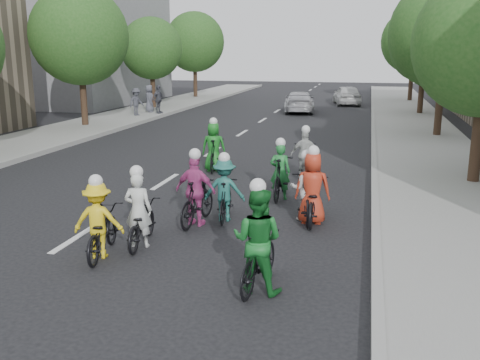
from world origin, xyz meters
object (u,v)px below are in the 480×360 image
at_px(cyclist_6, 306,195).
at_px(cyclist_9, 214,151).
at_px(cyclist_3, 197,197).
at_px(cyclist_8, 305,160).
at_px(cyclist_1, 258,248).
at_px(follow_car_lead, 299,102).
at_px(cyclist_4, 312,196).
at_px(spectator_1, 158,99).
at_px(cyclist_7, 225,194).
at_px(spectator_2, 149,99).
at_px(cyclist_5, 280,176).
at_px(cyclist_0, 140,219).
at_px(cyclist_2, 100,227).
at_px(follow_car_trail, 347,95).
at_px(spectator_0, 136,102).

relative_size(cyclist_6, cyclist_9, 1.06).
distance_m(cyclist_3, cyclist_8, 5.34).
xyz_separation_m(cyclist_1, follow_car_lead, (-2.70, 26.19, -0.05)).
bearing_deg(cyclist_4, spectator_1, -61.00).
bearing_deg(cyclist_4, cyclist_8, -83.21).
height_order(cyclist_6, cyclist_7, cyclist_6).
bearing_deg(spectator_2, cyclist_6, -172.31).
distance_m(cyclist_1, cyclist_9, 8.99).
xyz_separation_m(cyclist_1, spectator_1, (-10.66, 22.28, 0.28)).
relative_size(cyclist_3, cyclist_9, 0.97).
height_order(cyclist_8, follow_car_lead, cyclist_8).
relative_size(cyclist_5, cyclist_7, 1.15).
distance_m(cyclist_5, spectator_1, 19.52).
distance_m(cyclist_8, follow_car_lead, 18.37).
xyz_separation_m(cyclist_0, spectator_2, (-8.77, 21.32, 0.44)).
xyz_separation_m(cyclist_2, cyclist_9, (0.00, 7.67, 0.06)).
distance_m(follow_car_trail, spectator_1, 14.38).
bearing_deg(spectator_2, spectator_0, 154.42).
bearing_deg(cyclist_5, spectator_2, -57.03).
bearing_deg(cyclist_9, cyclist_2, 82.34).
relative_size(cyclist_0, follow_car_lead, 0.38).
xyz_separation_m(cyclist_7, follow_car_lead, (-1.22, 22.73, 0.04)).
distance_m(cyclist_1, cyclist_3, 3.58).
xyz_separation_m(cyclist_0, cyclist_8, (2.50, 6.53, 0.04)).
bearing_deg(cyclist_0, cyclist_2, 49.04).
bearing_deg(cyclist_1, cyclist_4, -89.43).
relative_size(cyclist_0, spectator_0, 1.09).
bearing_deg(spectator_0, cyclist_5, -121.10).
xyz_separation_m(cyclist_1, cyclist_9, (-3.16, 8.41, -0.06)).
bearing_deg(cyclist_2, spectator_0, -78.58).
bearing_deg(cyclist_3, follow_car_trail, -87.32).
distance_m(cyclist_4, cyclist_7, 1.98).
relative_size(cyclist_1, spectator_2, 1.14).
bearing_deg(cyclist_0, spectator_0, -72.75).
bearing_deg(cyclist_8, follow_car_lead, -91.07).
bearing_deg(cyclist_7, spectator_0, -66.56).
bearing_deg(follow_car_trail, cyclist_7, 76.90).
bearing_deg(cyclist_1, follow_car_lead, -76.21).
bearing_deg(cyclist_0, cyclist_3, -121.35).
bearing_deg(cyclist_6, cyclist_9, -60.92).
relative_size(cyclist_1, cyclist_6, 0.98).
height_order(cyclist_8, follow_car_trail, cyclist_8).
relative_size(cyclist_1, cyclist_9, 1.04).
relative_size(cyclist_3, follow_car_lead, 0.39).
distance_m(cyclist_1, spectator_2, 25.50).
bearing_deg(follow_car_trail, follow_car_lead, 54.18).
height_order(cyclist_2, cyclist_5, cyclist_5).
distance_m(follow_car_lead, spectator_2, 9.39).
distance_m(cyclist_1, cyclist_8, 8.00).
distance_m(cyclist_6, spectator_2, 22.22).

